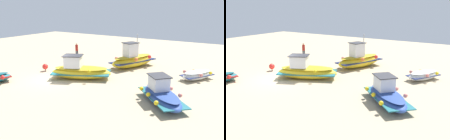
{
  "view_description": "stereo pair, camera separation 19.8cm",
  "coord_description": "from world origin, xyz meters",
  "views": [
    {
      "loc": [
        -13.58,
        12.52,
        5.89
      ],
      "look_at": [
        -4.4,
        -2.32,
        0.9
      ],
      "focal_mm": 36.16,
      "sensor_mm": 36.0,
      "label": 1
    },
    {
      "loc": [
        -13.75,
        12.42,
        5.89
      ],
      "look_at": [
        -4.4,
        -2.32,
        0.9
      ],
      "focal_mm": 36.16,
      "sensor_mm": 36.0,
      "label": 2
    }
  ],
  "objects": [
    {
      "name": "fishing_boat_4",
      "position": [
        -10.22,
        -6.26,
        0.4
      ],
      "size": [
        2.49,
        3.14,
        0.79
      ],
      "rotation": [
        0.0,
        0.0,
        4.17
      ],
      "color": "white",
      "rests_on": "ground_plane"
    },
    {
      "name": "person_walking",
      "position": [
        3.34,
        -7.1,
        1.03
      ],
      "size": [
        0.32,
        0.32,
        1.78
      ],
      "rotation": [
        0.0,
        0.0,
        2.32
      ],
      "color": "#2D2D38",
      "rests_on": "ground_plane"
    },
    {
      "name": "fishing_boat_1",
      "position": [
        -1.82,
        -1.42,
        0.66
      ],
      "size": [
        5.22,
        3.68,
        2.03
      ],
      "rotation": [
        0.0,
        0.0,
        0.45
      ],
      "color": "gold",
      "rests_on": "ground_plane"
    },
    {
      "name": "ground_plane",
      "position": [
        0.0,
        0.0,
        0.0
      ],
      "size": [
        52.62,
        52.62,
        0.0
      ],
      "primitive_type": "plane",
      "color": "tan"
    },
    {
      "name": "mooring_buoy_1",
      "position": [
        2.39,
        -1.44,
        0.42
      ],
      "size": [
        0.53,
        0.53,
        0.69
      ],
      "color": "#3F3F42",
      "rests_on": "ground_plane"
    },
    {
      "name": "fishing_boat_3",
      "position": [
        -9.31,
        -0.26,
        0.54
      ],
      "size": [
        4.06,
        4.01,
        1.7
      ],
      "rotation": [
        0.0,
        0.0,
        5.51
      ],
      "color": "#2D4C9E",
      "rests_on": "ground_plane"
    },
    {
      "name": "mooring_buoy_0",
      "position": [
        2.25,
        -5.93,
        0.43
      ],
      "size": [
        0.48,
        0.48,
        0.68
      ],
      "color": "#3F3F42",
      "rests_on": "ground_plane"
    },
    {
      "name": "fishing_boat_0",
      "position": [
        -3.89,
        -7.01,
        0.78
      ],
      "size": [
        3.46,
        5.24,
        3.29
      ],
      "rotation": [
        0.0,
        0.0,
        1.18
      ],
      "color": "gold",
      "rests_on": "ground_plane"
    }
  ]
}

